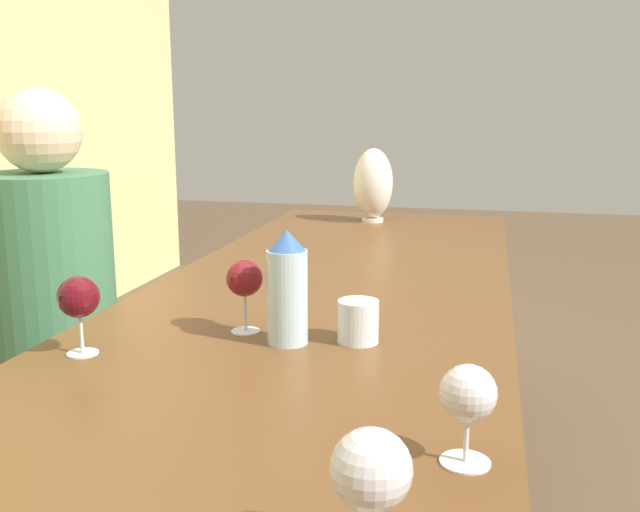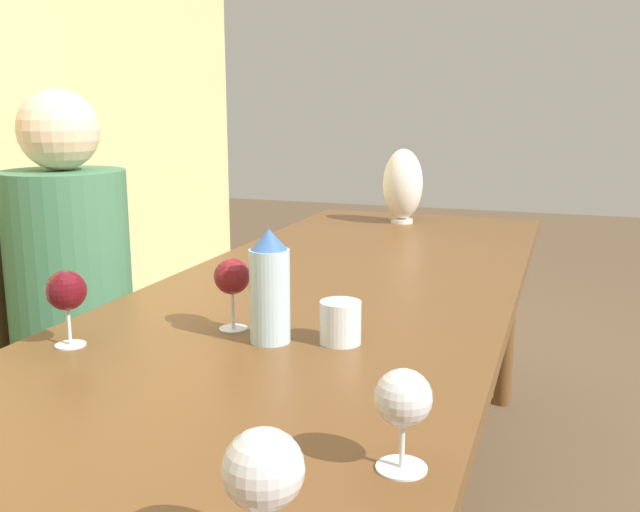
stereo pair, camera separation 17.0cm
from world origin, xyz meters
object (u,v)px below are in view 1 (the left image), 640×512
object	(u,v)px
wine_glass_2	(371,472)
chair_far	(32,357)
wine_glass_3	(79,299)
wine_glass_1	(244,280)
person_far	(57,306)
wine_glass_0	(468,396)
vase	(373,184)
water_bottle	(287,289)
water_tumbler	(358,321)

from	to	relation	value
wine_glass_2	chair_far	world-z (taller)	chair_far
wine_glass_3	chair_far	size ratio (longest dim) A/B	0.15
wine_glass_1	person_far	size ratio (longest dim) A/B	0.12
wine_glass_0	wine_glass_1	bearing A→B (deg)	45.50
vase	chair_far	bearing A→B (deg)	144.72
water_bottle	vase	xyz separation A→B (m)	(1.48, 0.08, 0.04)
chair_far	person_far	xyz separation A→B (m)	(0.00, -0.09, 0.15)
chair_far	person_far	distance (m)	0.18
wine_glass_2	wine_glass_3	world-z (taller)	same
water_tumbler	wine_glass_3	bearing A→B (deg)	111.10
water_tumbler	chair_far	world-z (taller)	chair_far
vase	wine_glass_1	size ratio (longest dim) A/B	1.92
person_far	wine_glass_3	bearing A→B (deg)	-142.31
wine_glass_1	wine_glass_3	xyz separation A→B (m)	(-0.20, 0.25, -0.00)
wine_glass_3	wine_glass_1	bearing A→B (deg)	-52.06
vase	water_bottle	bearing A→B (deg)	-177.09
wine_glass_1	wine_glass_0	bearing A→B (deg)	-134.50
vase	wine_glass_3	distance (m)	1.65
water_tumbler	chair_far	bearing A→B (deg)	70.87
wine_glass_0	wine_glass_1	size ratio (longest dim) A/B	0.89
wine_glass_1	wine_glass_3	bearing A→B (deg)	127.94
wine_glass_0	wine_glass_1	xyz separation A→B (m)	(0.45, 0.46, 0.02)
water_bottle	vase	world-z (taller)	vase
wine_glass_0	chair_far	size ratio (longest dim) A/B	0.13
wine_glass_0	person_far	size ratio (longest dim) A/B	0.11
wine_glass_3	water_bottle	bearing A→B (deg)	-66.92
wine_glass_3	person_far	distance (m)	0.70
water_bottle	wine_glass_3	size ratio (longest dim) A/B	1.51
wine_glass_0	chair_far	bearing A→B (deg)	57.08
wine_glass_0	person_far	world-z (taller)	person_far
water_bottle	wine_glass_2	xyz separation A→B (m)	(-0.64, -0.27, -0.00)
water_tumbler	vase	size ratio (longest dim) A/B	0.29
water_tumbler	wine_glass_1	distance (m)	0.24
wine_glass_0	chair_far	world-z (taller)	chair_far
water_tumbler	wine_glass_3	distance (m)	0.52
chair_far	person_far	size ratio (longest dim) A/B	0.80
vase	wine_glass_2	world-z (taller)	vase
water_bottle	wine_glass_3	xyz separation A→B (m)	(-0.15, 0.35, -0.00)
person_far	wine_glass_0	bearing A→B (deg)	-125.02
wine_glass_0	wine_glass_3	bearing A→B (deg)	70.32
wine_glass_2	person_far	xyz separation A→B (m)	(1.02, 1.03, -0.19)
wine_glass_0	wine_glass_3	distance (m)	0.75
water_bottle	wine_glass_3	bearing A→B (deg)	113.08
water_tumbler	vase	xyz separation A→B (m)	(1.44, 0.21, 0.11)
vase	wine_glass_1	bearing A→B (deg)	178.92
chair_far	wine_glass_2	bearing A→B (deg)	-132.26
wine_glass_1	wine_glass_2	size ratio (longest dim) A/B	1.01
water_bottle	wine_glass_1	distance (m)	0.11
water_tumbler	wine_glass_2	bearing A→B (deg)	-168.59
wine_glass_1	wine_glass_3	world-z (taller)	wine_glass_1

